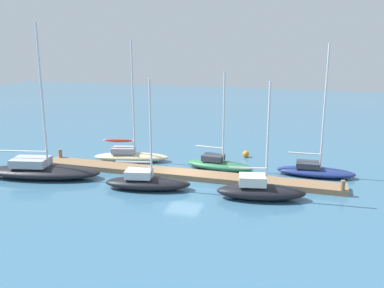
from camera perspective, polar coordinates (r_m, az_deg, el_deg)
ground_plane at (r=30.66m, az=-1.10°, el=-4.49°), size 120.00×120.00×0.00m
dock_pier at (r=30.60m, az=-1.10°, el=-4.16°), size 22.69×1.72×0.38m
dock_piling_near_end at (r=35.90m, az=-17.59°, el=-1.53°), size 0.28×0.28×1.04m
dock_piling_far_end at (r=28.50m, az=19.94°, el=-5.72°), size 0.28×0.28×1.04m
sailboat_0 at (r=32.19m, az=-19.94°, el=-3.35°), size 8.84×4.25×10.93m
sailboat_1 at (r=34.75m, az=-8.48°, el=-1.45°), size 6.43×3.16×9.79m
sailboat_2 at (r=28.19m, az=-6.24°, el=-5.12°), size 6.05×3.04×7.41m
sailboat_3 at (r=32.20m, az=3.70°, el=-2.71°), size 5.46×2.14×7.58m
sailboat_4 at (r=26.62m, az=9.30°, el=-6.23°), size 5.82×2.94×7.39m
sailboat_5 at (r=32.00m, az=16.48°, el=-3.39°), size 5.68×2.02×9.57m
mooring_buoy_orange at (r=35.92m, az=7.38°, el=-1.37°), size 0.55×0.55×0.55m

